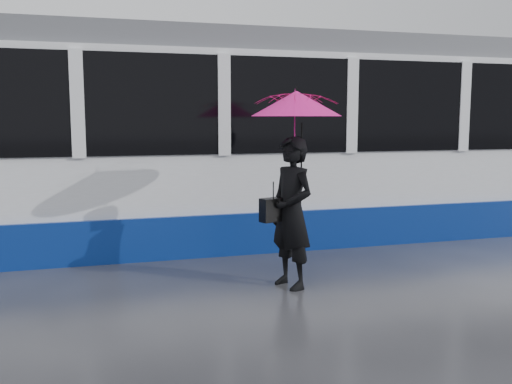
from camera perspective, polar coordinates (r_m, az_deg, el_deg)
name	(u,v)px	position (r m, az deg, el deg)	size (l,w,h in m)	color
ground	(196,283)	(7.13, -5.99, -9.04)	(90.00, 90.00, 0.00)	#27272C
rails	(169,241)	(9.53, -8.72, -4.84)	(34.00, 1.51, 0.02)	#3F3D38
tram	(237,141)	(9.54, -1.95, 5.13)	(26.00, 2.56, 3.35)	white
woman	(291,213)	(6.76, 3.56, -2.08)	(0.66, 0.43, 1.80)	black
umbrella	(296,121)	(6.69, 4.04, 7.06)	(1.35, 1.35, 1.22)	#E91355
handbag	(273,210)	(6.70, 1.73, -1.77)	(0.35, 0.24, 0.46)	black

